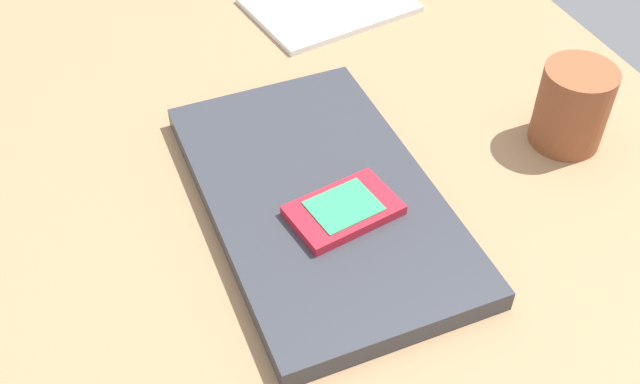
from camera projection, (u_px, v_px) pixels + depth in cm
name	position (u px, v px, depth cm)	size (l,w,h in cm)	color
desk_surface	(345.00, 186.00, 78.75)	(120.00, 80.00, 3.00)	#9E7751
laptop_closed	(320.00, 198.00, 73.69)	(35.94, 21.19, 2.24)	#33353D
cell_phone_on_laptop	(344.00, 210.00, 70.23)	(7.97, 10.98, 1.17)	red
pen_cup	(572.00, 106.00, 78.59)	(7.57, 7.57, 9.05)	brown
notepad	(329.00, 4.00, 101.07)	(15.25, 20.36, 0.80)	white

